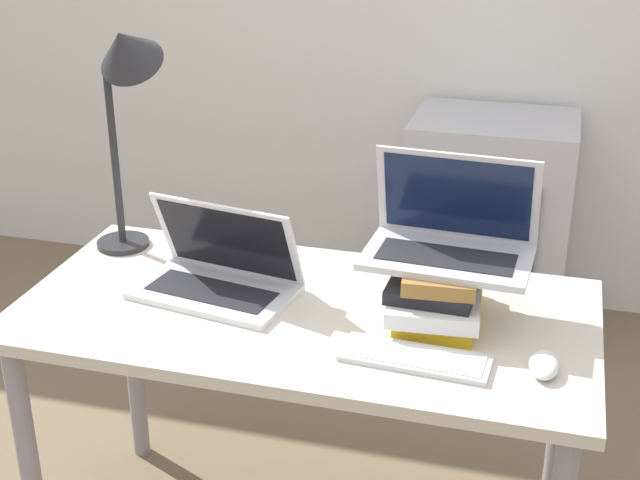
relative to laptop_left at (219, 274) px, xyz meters
The scene contains 8 objects.
desk 0.27m from the laptop_left, ahead, with size 1.35×0.67×0.74m.
laptop_left is the anchor object (origin of this frame).
book_stack 0.53m from the laptop_left, ahead, with size 0.23×0.29×0.14m.
laptop_on_books 0.57m from the laptop_left, ahead, with size 0.38×0.25×0.24m.
wireless_keyboard 0.55m from the laptop_left, 20.25° to the right, with size 0.32×0.13×0.01m.
mouse 0.80m from the laptop_left, 11.67° to the right, with size 0.06×0.11×0.03m.
desk_lamp 0.54m from the laptop_left, 152.23° to the left, with size 0.23×0.20×0.64m.
mini_fridge 1.51m from the laptop_left, 68.42° to the left, with size 0.59×0.47×0.84m.
Camera 1 is at (0.53, -1.43, 1.74)m, focal length 50.00 mm.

